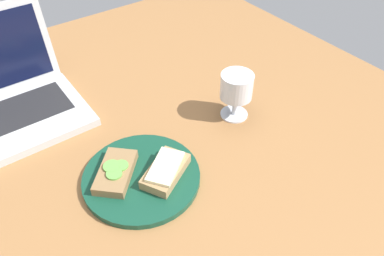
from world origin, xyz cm
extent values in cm
cube|color=#9E6B3D|center=(0.00, 0.00, 1.50)|extent=(140.00, 140.00, 3.00)
cylinder|color=#144733|center=(-7.53, -7.42, 3.70)|extent=(24.46, 24.46, 1.40)
cube|color=#937047|center=(-11.73, -4.46, 5.40)|extent=(12.76, 12.91, 2.00)
cylinder|color=#6BB74C|center=(-12.56, -5.74, 6.62)|extent=(3.22, 3.22, 0.44)
cylinder|color=#6BB74C|center=(-10.38, -4.52, 6.57)|extent=(3.05, 3.05, 0.34)
cylinder|color=#6BB74C|center=(-12.08, -3.65, 6.64)|extent=(3.44, 3.44, 0.47)
cube|color=#A88456|center=(-3.34, -10.39, 5.49)|extent=(12.78, 10.80, 2.19)
cube|color=#F4EAB7|center=(-3.34, -10.39, 6.94)|extent=(10.77, 9.86, 0.72)
cylinder|color=white|center=(21.85, -2.82, 3.20)|extent=(6.86, 6.86, 0.40)
cylinder|color=white|center=(21.85, -2.82, 6.07)|extent=(1.13, 1.13, 5.35)
cylinder|color=white|center=(21.85, -2.82, 11.83)|extent=(7.82, 7.82, 6.16)
cylinder|color=white|center=(21.85, -2.82, 10.89)|extent=(7.19, 7.19, 4.29)
cube|color=silver|center=(-23.86, 25.39, 3.98)|extent=(34.09, 24.23, 1.96)
cube|color=#232326|center=(-23.86, 27.57, 5.04)|extent=(27.96, 13.33, 0.16)
camera|label=1|loc=(-28.89, -54.69, 63.63)|focal=35.00mm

